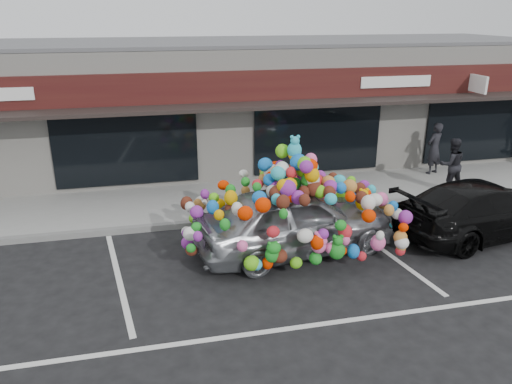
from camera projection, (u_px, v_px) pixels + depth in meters
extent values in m
plane|color=black|center=(269.00, 266.00, 10.94)|extent=(90.00, 90.00, 0.00)
cube|color=silver|center=(212.00, 104.00, 18.00)|extent=(24.00, 6.00, 4.20)
cube|color=#59595B|center=(210.00, 42.00, 17.27)|extent=(24.00, 6.00, 0.12)
cube|color=#370F10|center=(225.00, 87.00, 14.82)|extent=(24.00, 0.18, 0.90)
cube|color=black|center=(228.00, 106.00, 14.52)|extent=(24.00, 1.20, 0.10)
cube|color=white|center=(477.00, 84.00, 16.14)|extent=(0.08, 0.95, 0.55)
cube|color=white|center=(396.00, 82.00, 15.86)|extent=(2.40, 0.04, 0.35)
cube|color=black|center=(126.00, 147.00, 14.82)|extent=(4.20, 0.12, 2.30)
cube|color=black|center=(318.00, 137.00, 16.08)|extent=(4.20, 0.12, 2.30)
cube|color=black|center=(481.00, 128.00, 17.33)|extent=(4.20, 0.12, 2.30)
cube|color=gray|center=(235.00, 200.00, 14.57)|extent=(26.00, 3.00, 0.15)
cube|color=slate|center=(246.00, 219.00, 13.20)|extent=(26.00, 0.18, 0.16)
cube|color=silver|center=(119.00, 278.00, 10.45)|extent=(0.73, 4.37, 0.01)
cube|color=silver|center=(382.00, 249.00, 11.70)|extent=(0.73, 4.37, 0.01)
cube|color=silver|center=(404.00, 313.00, 9.24)|extent=(14.00, 0.12, 0.01)
imported|color=#93969C|center=(294.00, 220.00, 11.37)|extent=(2.56, 4.84, 1.57)
ellipsoid|color=red|center=(296.00, 162.00, 10.90)|extent=(1.68, 2.13, 1.18)
sphere|color=yellow|center=(364.00, 203.00, 11.45)|extent=(0.34, 0.34, 0.34)
sphere|color=#2496FF|center=(335.00, 246.00, 10.65)|extent=(0.36, 0.36, 0.36)
sphere|color=green|center=(251.00, 214.00, 12.18)|extent=(0.30, 0.30, 0.30)
sphere|color=#FF60C0|center=(297.00, 138.00, 10.72)|extent=(0.32, 0.32, 0.32)
sphere|color=#FF3400|center=(234.00, 209.00, 11.05)|extent=(0.30, 0.30, 0.30)
imported|color=black|center=(484.00, 209.00, 12.29)|extent=(2.77, 4.97, 1.36)
imported|color=black|center=(434.00, 148.00, 16.42)|extent=(0.73, 0.62, 1.71)
imported|color=black|center=(451.00, 165.00, 14.84)|extent=(0.83, 0.68, 1.62)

